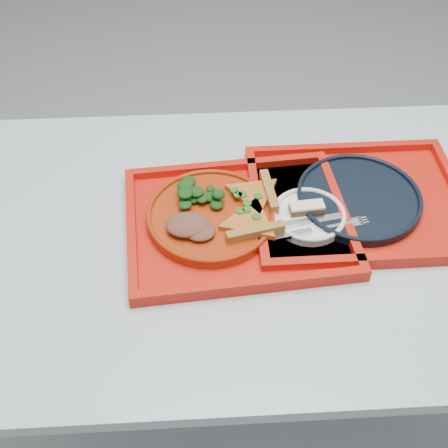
# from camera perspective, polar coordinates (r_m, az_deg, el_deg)

# --- Properties ---
(ground) EXTENTS (10.00, 10.00, 0.00)m
(ground) POSITION_cam_1_polar(r_m,az_deg,el_deg) (1.79, 5.19, -16.68)
(ground) COLOR gray
(ground) RESTS_ON ground
(table) EXTENTS (1.60, 0.80, 0.75)m
(table) POSITION_cam_1_polar(r_m,az_deg,el_deg) (1.22, 7.29, -2.55)
(table) COLOR #B0BCC5
(table) RESTS_ON ground
(tray_main) EXTENTS (0.48, 0.39, 0.01)m
(tray_main) POSITION_cam_1_polar(r_m,az_deg,el_deg) (1.15, 1.41, -0.03)
(tray_main) COLOR red
(tray_main) RESTS_ON table
(tray_far) EXTENTS (0.45, 0.35, 0.01)m
(tray_far) POSITION_cam_1_polar(r_m,az_deg,el_deg) (1.23, 13.39, 2.05)
(tray_far) COLOR red
(tray_far) RESTS_ON table
(dinner_plate) EXTENTS (0.26, 0.26, 0.02)m
(dinner_plate) POSITION_cam_1_polar(r_m,az_deg,el_deg) (1.15, -1.36, 0.73)
(dinner_plate) COLOR #99290A
(dinner_plate) RESTS_ON tray_main
(side_plate) EXTENTS (0.15, 0.15, 0.01)m
(side_plate) POSITION_cam_1_polar(r_m,az_deg,el_deg) (1.16, 8.57, 0.70)
(side_plate) COLOR white
(side_plate) RESTS_ON tray_main
(navy_plate) EXTENTS (0.26, 0.26, 0.02)m
(navy_plate) POSITION_cam_1_polar(r_m,az_deg,el_deg) (1.22, 13.50, 2.51)
(navy_plate) COLOR black
(navy_plate) RESTS_ON tray_far
(pizza_slice_a) EXTENTS (0.14, 0.15, 0.02)m
(pizza_slice_a) POSITION_cam_1_polar(r_m,az_deg,el_deg) (1.12, 2.68, 0.41)
(pizza_slice_a) COLOR orange
(pizza_slice_a) RESTS_ON dinner_plate
(pizza_slice_b) EXTENTS (0.14, 0.12, 0.02)m
(pizza_slice_b) POSITION_cam_1_polar(r_m,az_deg,el_deg) (1.17, 3.05, 3.19)
(pizza_slice_b) COLOR orange
(pizza_slice_b) RESTS_ON dinner_plate
(salad_heap) EXTENTS (0.08, 0.07, 0.04)m
(salad_heap) POSITION_cam_1_polar(r_m,az_deg,el_deg) (1.16, -2.35, 3.25)
(salad_heap) COLOR black
(salad_heap) RESTS_ON dinner_plate
(meat_portion) EXTENTS (0.09, 0.07, 0.03)m
(meat_portion) POSITION_cam_1_polar(r_m,az_deg,el_deg) (1.10, -3.74, -0.08)
(meat_portion) COLOR brown
(meat_portion) RESTS_ON dinner_plate
(dessert_bar) EXTENTS (0.07, 0.03, 0.02)m
(dessert_bar) POSITION_cam_1_polar(r_m,az_deg,el_deg) (1.16, 8.40, 1.63)
(dessert_bar) COLOR #482718
(dessert_bar) RESTS_ON side_plate
(knife) EXTENTS (0.18, 0.05, 0.01)m
(knife) POSITION_cam_1_polar(r_m,az_deg,el_deg) (1.14, 8.29, 0.28)
(knife) COLOR silver
(knife) RESTS_ON side_plate
(fork) EXTENTS (0.19, 0.06, 0.01)m
(fork) POSITION_cam_1_polar(r_m,az_deg,el_deg) (1.13, 9.58, -0.50)
(fork) COLOR silver
(fork) RESTS_ON side_plate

